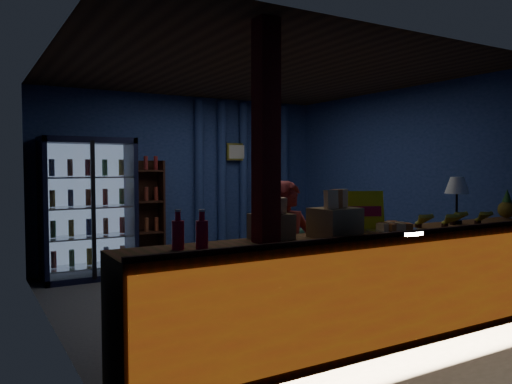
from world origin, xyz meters
TOP-DOWN VIEW (x-y plane):
  - ground at (0.00, 0.00)m, footprint 4.60×4.60m
  - room_walls at (0.00, 0.00)m, footprint 4.60×4.60m
  - counter at (0.00, -1.91)m, footprint 4.40×0.57m
  - support_post at (-1.05, -1.90)m, footprint 0.16×0.16m
  - beverage_cooler at (-1.55, 1.92)m, footprint 1.20×0.62m
  - bottle_shelf at (-0.70, 2.06)m, footprint 0.50×0.28m
  - curtain_folds at (1.00, 2.14)m, footprint 1.74×0.14m
  - framed_picture at (0.85, 2.10)m, footprint 0.36×0.04m
  - shopkeeper at (-0.44, -1.30)m, footprint 0.52×0.35m
  - green_chair at (1.30, 1.44)m, footprint 0.81×0.82m
  - side_table at (1.17, 1.40)m, footprint 0.65×0.52m
  - yellow_sign at (-0.01, -1.76)m, footprint 0.44×0.26m
  - soda_bottles at (-1.66, -1.90)m, footprint 0.23×0.17m
  - snack_box_left at (-0.41, -1.93)m, footprint 0.40×0.34m
  - snack_box_centre at (-0.91, -1.76)m, footprint 0.31×0.26m
  - pastry_tray at (0.20, -1.97)m, footprint 0.51×0.51m
  - banana_bunches at (1.00, -1.94)m, footprint 0.94×0.28m
  - table_lamp at (1.21, -1.82)m, footprint 0.24×0.24m
  - pineapple at (2.05, -1.81)m, footprint 0.18×0.18m

SIDE VIEW (x-z plane):
  - ground at x=0.00m, z-range 0.00..0.00m
  - side_table at x=1.17m, z-range -0.05..0.58m
  - green_chair at x=1.30m, z-range 0.00..0.55m
  - counter at x=0.00m, z-range -0.02..0.97m
  - shopkeeper at x=-0.44m, z-range 0.00..1.39m
  - bottle_shelf at x=-0.70m, z-range -0.01..1.59m
  - beverage_cooler at x=-1.55m, z-range -0.02..1.88m
  - pastry_tray at x=0.20m, z-range 0.94..1.02m
  - banana_bunches at x=1.00m, z-range 0.95..1.10m
  - soda_bottles at x=-1.66m, z-range 0.92..1.20m
  - snack_box_centre at x=-0.91m, z-range 0.90..1.23m
  - pineapple at x=2.05m, z-range 0.92..1.24m
  - snack_box_left at x=-0.41m, z-range 0.89..1.28m
  - yellow_sign at x=-0.01m, z-range 0.95..1.30m
  - support_post at x=-1.05m, z-range 0.00..2.60m
  - curtain_folds at x=1.00m, z-range 0.05..2.55m
  - table_lamp at x=1.21m, z-range 1.08..1.54m
  - room_walls at x=0.00m, z-range -0.73..3.87m
  - framed_picture at x=0.85m, z-range 1.61..1.89m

